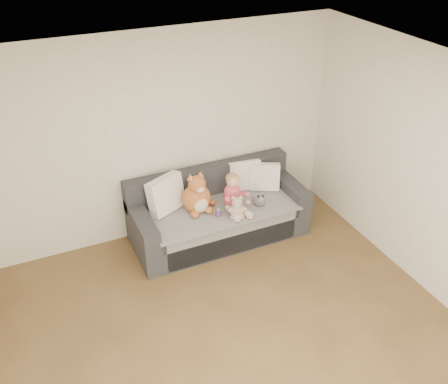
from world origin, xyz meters
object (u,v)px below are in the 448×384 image
at_px(teddy_bear, 237,209).
at_px(sofa, 218,214).
at_px(sippy_cup, 218,212).
at_px(plush_cat, 197,196).
at_px(toddler, 234,194).

bearing_deg(teddy_bear, sofa, 123.53).
distance_m(teddy_bear, sippy_cup, 0.23).
xyz_separation_m(plush_cat, teddy_bear, (0.38, -0.34, -0.08)).
bearing_deg(teddy_bear, toddler, 95.51).
relative_size(toddler, plush_cat, 0.87).
xyz_separation_m(teddy_bear, sippy_cup, (-0.20, 0.11, -0.05)).
bearing_deg(sippy_cup, sofa, 67.66).
xyz_separation_m(toddler, sippy_cup, (-0.25, -0.09, -0.13)).
bearing_deg(sofa, toddler, -50.97).
distance_m(sofa, toddler, 0.42).
xyz_separation_m(sofa, sippy_cup, (-0.11, -0.26, 0.23)).
xyz_separation_m(sofa, plush_cat, (-0.28, -0.03, 0.36)).
xyz_separation_m(sofa, toddler, (0.14, -0.17, 0.36)).
distance_m(sofa, teddy_bear, 0.47).
relative_size(toddler, teddy_bear, 1.61).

